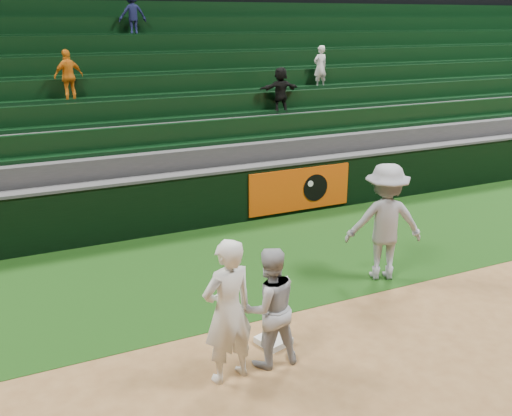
{
  "coord_description": "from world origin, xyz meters",
  "views": [
    {
      "loc": [
        -3.3,
        -6.02,
        4.36
      ],
      "look_at": [
        0.6,
        2.3,
        1.3
      ],
      "focal_mm": 40.0,
      "sensor_mm": 36.0,
      "label": 1
    }
  ],
  "objects_px": {
    "first_base": "(274,340)",
    "baserunner": "(269,307)",
    "first_baseman": "(228,311)",
    "base_coach": "(385,222)"
  },
  "relations": [
    {
      "from": "first_baseman",
      "to": "base_coach",
      "type": "bearing_deg",
      "value": -165.65
    },
    {
      "from": "first_baseman",
      "to": "base_coach",
      "type": "distance_m",
      "value": 3.94
    },
    {
      "from": "first_baseman",
      "to": "baserunner",
      "type": "height_order",
      "value": "first_baseman"
    },
    {
      "from": "first_baseman",
      "to": "first_base",
      "type": "bearing_deg",
      "value": -161.13
    },
    {
      "from": "first_base",
      "to": "baserunner",
      "type": "xyz_separation_m",
      "value": [
        -0.27,
        -0.39,
        0.77
      ]
    },
    {
      "from": "base_coach",
      "to": "baserunner",
      "type": "bearing_deg",
      "value": 49.43
    },
    {
      "from": "first_baseman",
      "to": "base_coach",
      "type": "xyz_separation_m",
      "value": [
        3.59,
        1.62,
        0.09
      ]
    },
    {
      "from": "base_coach",
      "to": "first_baseman",
      "type": "bearing_deg",
      "value": 46.6
    },
    {
      "from": "first_base",
      "to": "base_coach",
      "type": "height_order",
      "value": "base_coach"
    },
    {
      "from": "first_base",
      "to": "baserunner",
      "type": "height_order",
      "value": "baserunner"
    }
  ]
}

